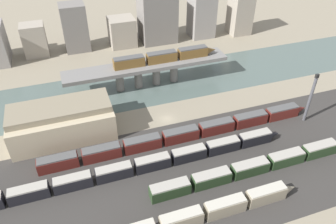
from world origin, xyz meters
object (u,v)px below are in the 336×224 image
(train_yard_near, at_px, (208,212))
(warehouse_building, at_px, (62,121))
(train_yard_far, at_px, (138,166))
(train_yard_outer, at_px, (185,134))
(train_on_bridge, at_px, (166,56))
(train_yard_mid, at_px, (254,167))
(signal_tower, at_px, (310,98))

(train_yard_near, relative_size, warehouse_building, 1.56)
(train_yard_far, xyz_separation_m, warehouse_building, (-16.94, 21.98, 3.19))
(train_yard_far, xyz_separation_m, train_yard_outer, (16.30, 8.13, 0.09))
(train_on_bridge, bearing_deg, train_yard_outer, -98.86)
(train_yard_mid, relative_size, train_yard_outer, 0.69)
(train_yard_near, bearing_deg, train_yard_mid, 27.41)
(train_on_bridge, relative_size, warehouse_building, 1.32)
(train_yard_far, distance_m, train_yard_outer, 18.22)
(train_on_bridge, xyz_separation_m, train_yard_outer, (-5.10, -32.75, -8.68))
(train_on_bridge, relative_size, train_yard_outer, 0.46)
(train_yard_far, distance_m, signal_tower, 55.82)
(train_yard_near, distance_m, train_yard_outer, 27.55)
(train_yard_outer, height_order, signal_tower, signal_tower)
(train_yard_mid, height_order, train_yard_outer, train_yard_outer)
(train_yard_far, bearing_deg, train_yard_outer, 26.51)
(train_yard_mid, relative_size, signal_tower, 3.44)
(train_on_bridge, xyz_separation_m, warehouse_building, (-38.34, -18.90, -5.57))
(train_yard_outer, xyz_separation_m, signal_tower, (38.98, -3.83, 6.39))
(signal_tower, bearing_deg, train_yard_outer, 174.38)
(train_on_bridge, height_order, train_yard_far, train_on_bridge)
(train_yard_near, distance_m, train_yard_mid, 19.54)
(train_yard_near, height_order, train_yard_mid, train_yard_near)
(train_yard_near, xyz_separation_m, signal_tower, (44.05, 23.24, 6.30))
(warehouse_building, bearing_deg, train_yard_mid, -35.05)
(warehouse_building, height_order, signal_tower, signal_tower)
(train_on_bridge, bearing_deg, train_yard_mid, -81.97)
(train_yard_far, xyz_separation_m, signal_tower, (55.28, 4.30, 6.48))
(train_yard_near, bearing_deg, warehouse_building, 124.54)
(train_on_bridge, distance_m, train_yard_mid, 52.08)
(train_yard_far, relative_size, warehouse_building, 2.91)
(signal_tower, bearing_deg, train_yard_mid, -151.92)
(train_yard_mid, relative_size, train_yard_far, 0.68)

